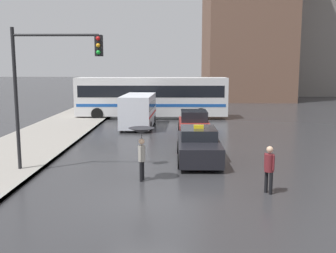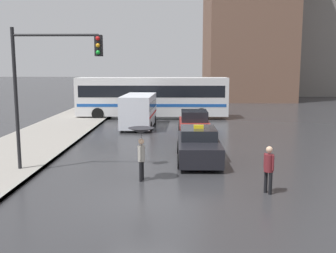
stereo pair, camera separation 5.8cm
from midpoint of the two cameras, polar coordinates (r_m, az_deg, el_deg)
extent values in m
plane|color=#2D2D30|center=(12.68, -3.32, -10.76)|extent=(300.00, 300.00, 0.00)
cube|color=gray|center=(13.78, -23.12, -9.53)|extent=(0.16, 120.00, 0.15)
cube|color=black|center=(17.84, 4.35, -3.12)|extent=(1.80, 4.74, 0.81)
cube|color=black|center=(17.95, 4.33, -0.94)|extent=(1.58, 2.13, 0.49)
cylinder|color=black|center=(16.55, 7.61, -5.08)|extent=(0.20, 0.60, 0.60)
cylinder|color=black|center=(16.44, 1.66, -5.10)|extent=(0.20, 0.60, 0.60)
cylinder|color=black|center=(19.40, 6.60, -3.02)|extent=(0.20, 0.60, 0.60)
cylinder|color=black|center=(19.30, 1.54, -3.02)|extent=(0.20, 0.60, 0.60)
cube|color=yellow|center=(17.67, 4.38, -0.03)|extent=(0.44, 0.16, 0.16)
cube|color=maroon|center=(24.25, 3.71, -0.07)|extent=(1.80, 4.65, 0.73)
cube|color=black|center=(24.38, 3.70, 1.59)|extent=(1.58, 2.09, 0.63)
cylinder|color=black|center=(22.92, 6.02, -1.19)|extent=(0.20, 0.60, 0.60)
cylinder|color=black|center=(22.83, 1.74, -1.19)|extent=(0.20, 0.60, 0.60)
cylinder|color=black|center=(25.76, 5.45, -0.09)|extent=(0.20, 0.60, 0.60)
cylinder|color=black|center=(25.68, 1.64, -0.08)|extent=(0.20, 0.60, 0.60)
cube|color=silver|center=(27.44, -4.37, 2.41)|extent=(2.19, 5.27, 2.11)
cube|color=black|center=(27.40, -4.38, 3.18)|extent=(2.20, 4.85, 0.55)
cube|color=red|center=(27.47, -4.37, 1.86)|extent=(2.21, 5.06, 0.14)
cylinder|color=black|center=(25.92, -2.70, 0.03)|extent=(0.22, 0.64, 0.63)
cylinder|color=black|center=(26.17, -6.85, 0.06)|extent=(0.22, 0.64, 0.63)
cylinder|color=black|center=(28.99, -2.10, 0.96)|extent=(0.22, 0.64, 0.63)
cylinder|color=black|center=(29.22, -5.82, 0.98)|extent=(0.22, 0.64, 0.63)
cube|color=silver|center=(32.34, -2.44, 4.40)|extent=(12.25, 2.53, 3.07)
cube|color=black|center=(32.31, -2.44, 5.23)|extent=(11.63, 2.55, 0.93)
cube|color=#194C9E|center=(32.39, -2.43, 3.29)|extent=(11.88, 2.56, 0.24)
cylinder|color=black|center=(31.80, -10.27, 1.81)|extent=(0.96, 0.28, 0.96)
cylinder|color=black|center=(34.15, -9.52, 2.30)|extent=(0.96, 0.28, 0.96)
cylinder|color=black|center=(31.30, 4.75, 1.81)|extent=(0.96, 0.28, 0.96)
cylinder|color=black|center=(33.68, 4.46, 2.30)|extent=(0.96, 0.28, 0.96)
cylinder|color=black|center=(14.63, -4.03, -6.57)|extent=(0.14, 0.14, 0.75)
cylinder|color=black|center=(14.84, -3.81, -6.35)|extent=(0.14, 0.14, 0.75)
cylinder|color=gray|center=(14.58, -3.95, -3.93)|extent=(0.31, 0.31, 0.59)
sphere|color=#DBAD89|center=(14.48, -3.97, -2.18)|extent=(0.22, 0.22, 0.22)
cylinder|color=gray|center=(14.40, -4.13, -3.90)|extent=(0.08, 0.08, 0.50)
cylinder|color=gray|center=(14.73, -3.77, -3.62)|extent=(0.08, 0.08, 0.50)
cone|color=#232328|center=(14.41, -3.98, -0.63)|extent=(0.96, 0.96, 0.22)
cylinder|color=black|center=(14.47, -3.97, -1.91)|extent=(0.02, 0.02, 0.66)
cube|color=#262628|center=(14.97, -3.85, -6.07)|extent=(0.13, 0.20, 0.28)
cylinder|color=black|center=(13.78, 13.95, -7.77)|extent=(0.16, 0.16, 0.75)
cylinder|color=black|center=(13.63, 14.58, -7.98)|extent=(0.16, 0.16, 0.75)
cylinder|color=maroon|center=(13.53, 14.37, -5.14)|extent=(0.43, 0.43, 0.59)
sphere|color=#DBAD89|center=(13.43, 14.44, -3.25)|extent=(0.22, 0.22, 0.22)
cylinder|color=maroon|center=(13.66, 13.81, -4.80)|extent=(0.10, 0.10, 0.51)
cylinder|color=maroon|center=(13.38, 14.95, -5.12)|extent=(0.10, 0.10, 0.51)
cylinder|color=black|center=(16.56, -21.25, 3.38)|extent=(0.14, 0.14, 5.71)
cylinder|color=black|center=(16.00, -16.13, 12.64)|extent=(3.31, 0.10, 0.10)
cube|color=black|center=(15.59, -10.11, 11.48)|extent=(0.28, 0.28, 0.80)
sphere|color=red|center=(15.44, -10.25, 12.47)|extent=(0.16, 0.16, 0.16)
sphere|color=orange|center=(15.43, -10.22, 11.51)|extent=(0.16, 0.16, 0.16)
sphere|color=green|center=(15.42, -10.20, 10.54)|extent=(0.16, 0.16, 0.16)
camera|label=1|loc=(0.03, -90.09, -0.01)|focal=42.00mm
camera|label=2|loc=(0.03, 89.91, 0.01)|focal=42.00mm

